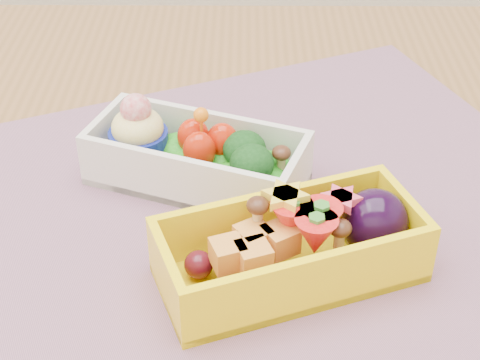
{
  "coord_description": "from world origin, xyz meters",
  "views": [
    {
      "loc": [
        -0.01,
        -0.51,
        1.14
      ],
      "look_at": [
        -0.02,
        -0.03,
        0.79
      ],
      "focal_mm": 57.11,
      "sensor_mm": 36.0,
      "label": 1
    }
  ],
  "objects_px": {
    "bento_yellow": "(296,246)",
    "bento_white": "(196,157)",
    "placemat": "(231,222)",
    "table": "(260,283)"
  },
  "relations": [
    {
      "from": "bento_white",
      "to": "table",
      "type": "bearing_deg",
      "value": 1.41
    },
    {
      "from": "table",
      "to": "bento_white",
      "type": "relative_size",
      "value": 6.11
    },
    {
      "from": "placemat",
      "to": "bento_yellow",
      "type": "height_order",
      "value": "bento_yellow"
    },
    {
      "from": "placemat",
      "to": "bento_yellow",
      "type": "distance_m",
      "value": 0.08
    },
    {
      "from": "placemat",
      "to": "bento_white",
      "type": "relative_size",
      "value": 2.94
    },
    {
      "from": "table",
      "to": "bento_yellow",
      "type": "xyz_separation_m",
      "value": [
        0.02,
        -0.1,
        0.13
      ]
    },
    {
      "from": "bento_yellow",
      "to": "bento_white",
      "type": "bearing_deg",
      "value": 103.32
    },
    {
      "from": "bento_white",
      "to": "bento_yellow",
      "type": "relative_size",
      "value": 0.96
    },
    {
      "from": "table",
      "to": "bento_white",
      "type": "distance_m",
      "value": 0.14
    },
    {
      "from": "table",
      "to": "placemat",
      "type": "bearing_deg",
      "value": -126.06
    }
  ]
}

